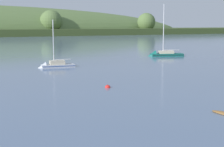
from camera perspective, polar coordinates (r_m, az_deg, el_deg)
sailboat_near_mooring at (r=60.36m, az=-9.77°, el=1.12°), size 6.58×2.57×9.36m
sailboat_midwater_white at (r=82.08m, az=8.44°, el=3.02°), size 8.93×5.28×13.66m
mooring_buoy_foreground at (r=40.53m, az=-0.73°, el=-2.38°), size 0.67×0.67×0.75m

